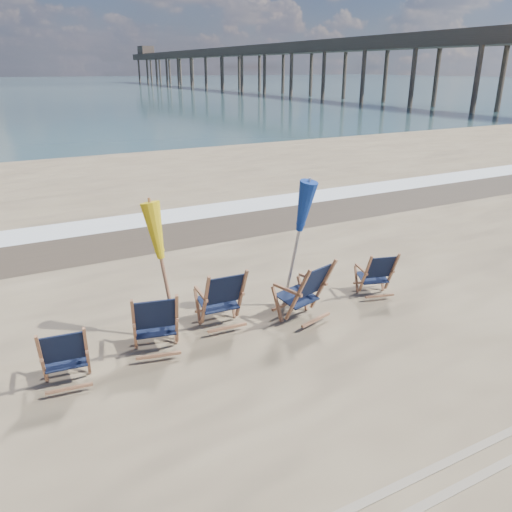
# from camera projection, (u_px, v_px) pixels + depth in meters

# --- Properties ---
(surf_foam) EXTENTS (200.00, 1.40, 0.01)m
(surf_foam) POSITION_uv_depth(u_px,v_px,m) (155.00, 218.00, 14.03)
(surf_foam) COLOR silver
(surf_foam) RESTS_ON ground
(wet_sand_strip) EXTENTS (200.00, 2.60, 0.00)m
(wet_sand_strip) POSITION_uv_depth(u_px,v_px,m) (172.00, 233.00, 12.79)
(wet_sand_strip) COLOR #42362A
(wet_sand_strip) RESTS_ON ground
(tire_tracks) EXTENTS (80.00, 1.30, 0.01)m
(tire_tracks) POSITION_uv_depth(u_px,v_px,m) (496.00, 502.00, 4.85)
(tire_tracks) COLOR gray
(tire_tracks) RESTS_ON ground
(beach_chair_0) EXTENTS (0.70, 0.77, 0.98)m
(beach_chair_0) POSITION_uv_depth(u_px,v_px,m) (87.00, 354.00, 6.48)
(beach_chair_0) COLOR black
(beach_chair_0) RESTS_ON ground
(beach_chair_1) EXTENTS (0.84, 0.90, 1.07)m
(beach_chair_1) POSITION_uv_depth(u_px,v_px,m) (177.00, 322.00, 7.18)
(beach_chair_1) COLOR black
(beach_chair_1) RESTS_ON ground
(beach_chair_2) EXTENTS (0.75, 0.83, 1.09)m
(beach_chair_2) POSITION_uv_depth(u_px,v_px,m) (242.00, 296.00, 7.97)
(beach_chair_2) COLOR black
(beach_chair_2) RESTS_ON ground
(beach_chair_3) EXTENTS (0.90, 0.97, 1.12)m
(beach_chair_3) POSITION_uv_depth(u_px,v_px,m) (323.00, 287.00, 8.28)
(beach_chair_3) COLOR black
(beach_chair_3) RESTS_ON ground
(beach_chair_4) EXTENTS (0.75, 0.80, 0.93)m
(beach_chair_4) POSITION_uv_depth(u_px,v_px,m) (392.00, 274.00, 9.06)
(beach_chair_4) COLOR black
(beach_chair_4) RESTS_ON ground
(umbrella_yellow) EXTENTS (0.30, 0.30, 2.15)m
(umbrella_yellow) POSITION_uv_depth(u_px,v_px,m) (162.00, 238.00, 7.32)
(umbrella_yellow) COLOR #946042
(umbrella_yellow) RESTS_ON ground
(umbrella_blue) EXTENTS (0.30, 0.30, 2.30)m
(umbrella_blue) POSITION_uv_depth(u_px,v_px,m) (296.00, 211.00, 8.18)
(umbrella_blue) COLOR #A5A5AD
(umbrella_blue) RESTS_ON ground
(fishing_pier) EXTENTS (4.40, 140.00, 9.30)m
(fishing_pier) POSITION_uv_depth(u_px,v_px,m) (256.00, 63.00, 83.29)
(fishing_pier) COLOR #4F4239
(fishing_pier) RESTS_ON ground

